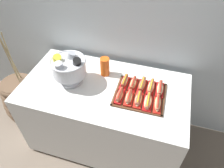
{
  "coord_description": "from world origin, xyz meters",
  "views": [
    {
      "loc": [
        0.42,
        -1.17,
        2.02
      ],
      "look_at": [
        0.08,
        -0.02,
        0.86
      ],
      "focal_mm": 33.12,
      "sensor_mm": 36.0,
      "label": 1
    }
  ],
  "objects_px": {
    "punch_bowl": "(68,67)",
    "cup_stack": "(105,67)",
    "hot_dog_4": "(158,104)",
    "floor_vase": "(22,98)",
    "buffet_table": "(105,114)",
    "hot_dog_8": "(151,87)",
    "hot_dog_1": "(129,98)",
    "hot_dog_3": "(148,102)",
    "serving_tray": "(140,95)",
    "hot_dog_6": "(133,84)",
    "hot_dog_9": "(160,89)",
    "hot_dog_5": "(124,82)",
    "hot_dog_7": "(142,85)",
    "hot_dog_0": "(120,96)",
    "hot_dog_2": "(138,99)"
  },
  "relations": [
    {
      "from": "hot_dog_2",
      "to": "hot_dog_7",
      "type": "height_order",
      "value": "hot_dog_7"
    },
    {
      "from": "floor_vase",
      "to": "hot_dog_4",
      "type": "relative_size",
      "value": 6.06
    },
    {
      "from": "hot_dog_6",
      "to": "hot_dog_9",
      "type": "xyz_separation_m",
      "value": [
        0.22,
        0.0,
        0.0
      ]
    },
    {
      "from": "buffet_table",
      "to": "hot_dog_8",
      "type": "relative_size",
      "value": 7.98
    },
    {
      "from": "hot_dog_5",
      "to": "hot_dog_8",
      "type": "distance_m",
      "value": 0.23
    },
    {
      "from": "hot_dog_1",
      "to": "hot_dog_3",
      "type": "bearing_deg",
      "value": 0.89
    },
    {
      "from": "hot_dog_8",
      "to": "cup_stack",
      "type": "bearing_deg",
      "value": 168.59
    },
    {
      "from": "buffet_table",
      "to": "hot_dog_8",
      "type": "height_order",
      "value": "hot_dog_8"
    },
    {
      "from": "hot_dog_0",
      "to": "hot_dog_9",
      "type": "distance_m",
      "value": 0.34
    },
    {
      "from": "punch_bowl",
      "to": "cup_stack",
      "type": "height_order",
      "value": "punch_bowl"
    },
    {
      "from": "hot_dog_5",
      "to": "hot_dog_7",
      "type": "height_order",
      "value": "same"
    },
    {
      "from": "hot_dog_4",
      "to": "hot_dog_9",
      "type": "bearing_deg",
      "value": 90.89
    },
    {
      "from": "hot_dog_5",
      "to": "hot_dog_6",
      "type": "relative_size",
      "value": 1.04
    },
    {
      "from": "hot_dog_5",
      "to": "cup_stack",
      "type": "distance_m",
      "value": 0.23
    },
    {
      "from": "buffet_table",
      "to": "hot_dog_0",
      "type": "bearing_deg",
      "value": -28.76
    },
    {
      "from": "hot_dog_7",
      "to": "hot_dog_8",
      "type": "bearing_deg",
      "value": 0.89
    },
    {
      "from": "floor_vase",
      "to": "serving_tray",
      "type": "distance_m",
      "value": 1.46
    },
    {
      "from": "hot_dog_1",
      "to": "punch_bowl",
      "type": "height_order",
      "value": "punch_bowl"
    },
    {
      "from": "buffet_table",
      "to": "hot_dog_5",
      "type": "xyz_separation_m",
      "value": [
        0.16,
        0.08,
        0.41
      ]
    },
    {
      "from": "floor_vase",
      "to": "hot_dog_4",
      "type": "height_order",
      "value": "floor_vase"
    },
    {
      "from": "buffet_table",
      "to": "hot_dog_0",
      "type": "relative_size",
      "value": 9.4
    },
    {
      "from": "floor_vase",
      "to": "hot_dog_3",
      "type": "distance_m",
      "value": 1.55
    },
    {
      "from": "hot_dog_1",
      "to": "hot_dog_6",
      "type": "height_order",
      "value": "same"
    },
    {
      "from": "hot_dog_0",
      "to": "hot_dog_3",
      "type": "xyz_separation_m",
      "value": [
        0.22,
        0.0,
        -0.0
      ]
    },
    {
      "from": "hot_dog_0",
      "to": "cup_stack",
      "type": "distance_m",
      "value": 0.33
    },
    {
      "from": "hot_dog_7",
      "to": "hot_dog_4",
      "type": "bearing_deg",
      "value": -46.83
    },
    {
      "from": "hot_dog_1",
      "to": "hot_dog_5",
      "type": "relative_size",
      "value": 0.96
    },
    {
      "from": "hot_dog_2",
      "to": "hot_dog_3",
      "type": "height_order",
      "value": "hot_dog_2"
    },
    {
      "from": "hot_dog_1",
      "to": "hot_dog_7",
      "type": "relative_size",
      "value": 0.9
    },
    {
      "from": "hot_dog_4",
      "to": "floor_vase",
      "type": "bearing_deg",
      "value": 174.07
    },
    {
      "from": "hot_dog_3",
      "to": "punch_bowl",
      "type": "relative_size",
      "value": 0.61
    },
    {
      "from": "hot_dog_5",
      "to": "hot_dog_4",
      "type": "bearing_deg",
      "value": -27.92
    },
    {
      "from": "serving_tray",
      "to": "hot_dog_8",
      "type": "height_order",
      "value": "hot_dog_8"
    },
    {
      "from": "hot_dog_1",
      "to": "hot_dog_9",
      "type": "relative_size",
      "value": 0.88
    },
    {
      "from": "hot_dog_0",
      "to": "hot_dog_7",
      "type": "relative_size",
      "value": 0.87
    },
    {
      "from": "hot_dog_3",
      "to": "hot_dog_5",
      "type": "distance_m",
      "value": 0.28
    },
    {
      "from": "hot_dog_6",
      "to": "hot_dog_9",
      "type": "height_order",
      "value": "hot_dog_9"
    },
    {
      "from": "buffet_table",
      "to": "hot_dog_1",
      "type": "relative_size",
      "value": 9.13
    },
    {
      "from": "cup_stack",
      "to": "hot_dog_5",
      "type": "bearing_deg",
      "value": -23.86
    },
    {
      "from": "hot_dog_6",
      "to": "hot_dog_4",
      "type": "bearing_deg",
      "value": -35.36
    },
    {
      "from": "serving_tray",
      "to": "hot_dog_6",
      "type": "bearing_deg",
      "value": 133.17
    },
    {
      "from": "hot_dog_2",
      "to": "punch_bowl",
      "type": "relative_size",
      "value": 0.55
    },
    {
      "from": "hot_dog_3",
      "to": "serving_tray",
      "type": "bearing_deg",
      "value": 133.17
    },
    {
      "from": "hot_dog_3",
      "to": "hot_dog_5",
      "type": "xyz_separation_m",
      "value": [
        -0.23,
        0.16,
        0.0
      ]
    },
    {
      "from": "hot_dog_6",
      "to": "punch_bowl",
      "type": "relative_size",
      "value": 0.53
    },
    {
      "from": "serving_tray",
      "to": "cup_stack",
      "type": "relative_size",
      "value": 2.4
    },
    {
      "from": "hot_dog_9",
      "to": "buffet_table",
      "type": "bearing_deg",
      "value": -169.95
    },
    {
      "from": "hot_dog_3",
      "to": "punch_bowl",
      "type": "bearing_deg",
      "value": 174.13
    },
    {
      "from": "hot_dog_6",
      "to": "hot_dog_7",
      "type": "distance_m",
      "value": 0.08
    },
    {
      "from": "hot_dog_2",
      "to": "hot_dog_7",
      "type": "bearing_deg",
      "value": 90.89
    }
  ]
}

